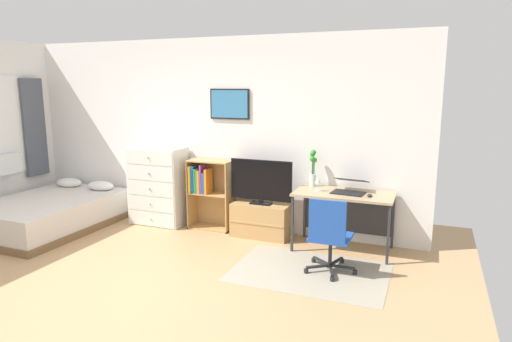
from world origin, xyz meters
The scene contains 14 objects.
ground_plane centered at (0.00, 0.00, 0.00)m, with size 7.20×7.20×0.00m, color tan.
wall_back_with_posters centered at (0.00, 2.43, 1.35)m, with size 6.12×0.09×2.70m.
area_rug centered at (1.81, 1.24, 0.00)m, with size 1.70×1.20×0.01m, color #9E937F.
bed centered at (-2.10, 1.37, 0.23)m, with size 1.46×2.01×0.57m.
dresser centered at (-0.76, 2.15, 0.58)m, with size 0.82×0.46×1.15m.
bookshelf centered at (0.02, 2.22, 0.58)m, with size 0.63×0.30×1.00m.
tv_stand centered at (0.88, 2.17, 0.23)m, with size 0.78×0.41×0.46m.
television centered at (0.88, 2.15, 0.76)m, with size 0.87×0.16×0.60m.
desk centered at (2.01, 2.13, 0.61)m, with size 1.21×0.63×0.74m.
office_chair centered at (2.01, 1.26, 0.46)m, with size 0.56×0.58×0.86m.
laptop centered at (2.07, 2.12, 0.81)m, with size 0.43×0.46×0.17m.
computer_mouse centered at (2.33, 1.96, 0.76)m, with size 0.06×0.10×0.03m, color #262628.
bamboo_vase centered at (1.56, 2.27, 0.98)m, with size 0.10×0.10×0.48m.
wine_glass centered at (1.69, 2.01, 0.87)m, with size 0.07×0.07×0.18m.
Camera 1 is at (2.98, -3.34, 2.04)m, focal length 31.47 mm.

